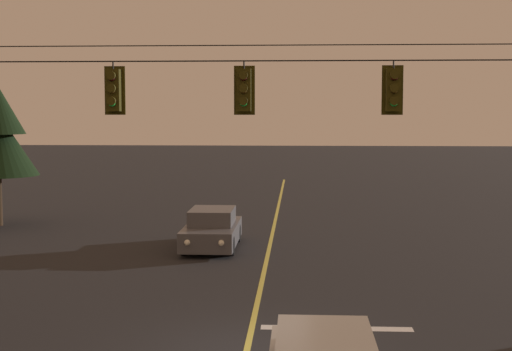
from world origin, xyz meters
TOP-DOWN VIEW (x-y plane):
  - ground_plane at (0.00, 0.00)m, footprint 180.00×180.00m
  - lane_centre_stripe at (0.00, 8.28)m, footprint 0.14×60.00m
  - stop_bar_paint at (1.90, 1.68)m, footprint 3.40×0.36m
  - signal_span_assembly at (-0.00, 2.28)m, footprint 20.29×0.32m
  - traffic_light_left_inner at (-3.22, 2.26)m, footprint 0.48×0.41m
  - traffic_light_centre at (-0.22, 2.26)m, footprint 0.48×0.41m
  - traffic_light_right_inner at (3.15, 2.26)m, footprint 0.48×0.41m
  - car_oncoming_lead at (-2.03, 11.45)m, footprint 1.80×4.42m

SIDE VIEW (x-z plane):
  - ground_plane at x=0.00m, z-range 0.00..0.00m
  - lane_centre_stripe at x=0.00m, z-range 0.00..0.01m
  - stop_bar_paint at x=1.90m, z-range 0.00..0.01m
  - car_oncoming_lead at x=-2.03m, z-range -0.05..1.34m
  - signal_span_assembly at x=0.00m, z-range 0.15..7.54m
  - traffic_light_left_inner at x=-3.22m, z-range 4.72..5.94m
  - traffic_light_centre at x=-0.22m, z-range 4.72..5.94m
  - traffic_light_right_inner at x=3.15m, z-range 4.72..5.94m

